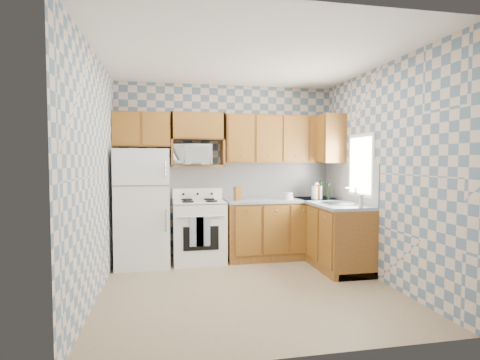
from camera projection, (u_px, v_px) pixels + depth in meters
The scene contains 30 objects.
floor at pixel (248, 288), 4.45m from camera, with size 3.40×3.40×0.00m, color #7E6D50.
back_wall at pixel (227, 171), 5.94m from camera, with size 3.40×0.02×2.70m, color slate.
right_wall at pixel (380, 174), 4.70m from camera, with size 0.02×3.20×2.70m, color slate.
backsplash_back at pixel (251, 180), 6.02m from camera, with size 2.60×0.01×0.56m, color white.
backsplash_right at pixel (349, 182), 5.49m from camera, with size 0.01×1.60×0.56m, color white.
refrigerator at pixel (143, 208), 5.38m from camera, with size 0.75×0.70×1.68m, color white.
stove_body at pixel (199, 232), 5.58m from camera, with size 0.76×0.65×0.90m, color white.
cooktop at pixel (199, 202), 5.56m from camera, with size 0.76×0.65×0.03m, color silver.
backguard at pixel (197, 194), 5.82m from camera, with size 0.76×0.08×0.17m, color white.
dish_towel_left at pixel (197, 232), 5.23m from camera, with size 0.20×0.03×0.42m, color navy.
dish_towel_right at pixel (203, 231), 5.25m from camera, with size 0.20×0.03×0.42m, color navy.
base_cabinets_back at pixel (282, 229), 5.86m from camera, with size 1.75×0.60×0.88m, color #5E3811.
base_cabinets_right at pixel (330, 234), 5.48m from camera, with size 0.60×1.60×0.88m, color #5E3811.
countertop_back at pixel (282, 200), 5.83m from camera, with size 1.77×0.63×0.04m, color gray.
countertop_right at pixel (330, 203), 5.45m from camera, with size 0.63×1.60×0.04m, color gray.
upper_cabinets_back at pixel (280, 139), 5.91m from camera, with size 1.75×0.33×0.74m, color #5E3811.
upper_cabinets_fridge at pixel (142, 130), 5.50m from camera, with size 0.82×0.33×0.50m, color #5E3811.
upper_cabinets_right at pixel (327, 139), 5.87m from camera, with size 0.33×0.70×0.74m, color #5E3811.
microwave_shelf at pixel (198, 166), 5.69m from camera, with size 0.80×0.33×0.03m, color #5E3811.
microwave at pixel (193, 155), 5.63m from camera, with size 0.56×0.38×0.31m, color white.
sink at pixel (341, 204), 5.11m from camera, with size 0.48×0.40×0.03m, color #B7B7BC.
window at pixel (361, 165), 5.13m from camera, with size 0.02×0.66×0.86m, color white.
bottle_0 at pixel (321, 190), 5.81m from camera, with size 0.06×0.06×0.26m, color black.
bottle_1 at pixel (328, 191), 5.77m from camera, with size 0.06×0.06×0.25m, color black.
bottle_2 at pixel (329, 191), 5.88m from camera, with size 0.06×0.06×0.23m, color #50310E.
bottle_3 at pixel (319, 193), 5.72m from camera, with size 0.06×0.06×0.21m, color #50310E.
knife_block at pixel (238, 194), 5.56m from camera, with size 0.09×0.09×0.21m, color brown.
electric_kettle at pixel (317, 193), 5.78m from camera, with size 0.16×0.16×0.20m, color white.
food_containers at pixel (288, 196), 5.71m from camera, with size 0.16×0.16×0.11m, color beige, non-canonical shape.
soap_bottle at pixel (361, 201), 4.73m from camera, with size 0.06×0.06×0.17m, color beige.
Camera 1 is at (-0.93, -4.27, 1.52)m, focal length 28.00 mm.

